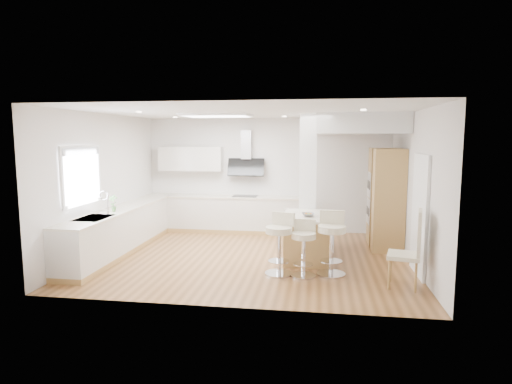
% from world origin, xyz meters
% --- Properties ---
extents(ground, '(6.00, 6.00, 0.00)m').
position_xyz_m(ground, '(0.00, 0.00, 0.00)').
color(ground, '#926136').
rests_on(ground, ground).
extents(ceiling, '(6.00, 5.00, 0.02)m').
position_xyz_m(ceiling, '(0.00, 0.00, 0.00)').
color(ceiling, silver).
rests_on(ceiling, ground).
extents(wall_back, '(6.00, 0.04, 2.80)m').
position_xyz_m(wall_back, '(0.00, 2.50, 1.40)').
color(wall_back, silver).
rests_on(wall_back, ground).
extents(wall_left, '(0.04, 5.00, 2.80)m').
position_xyz_m(wall_left, '(-3.00, 0.00, 1.40)').
color(wall_left, silver).
rests_on(wall_left, ground).
extents(wall_right, '(0.04, 5.00, 2.80)m').
position_xyz_m(wall_right, '(3.00, 0.00, 1.40)').
color(wall_right, silver).
rests_on(wall_right, ground).
extents(skylight, '(4.10, 2.10, 0.06)m').
position_xyz_m(skylight, '(-0.79, 0.60, 2.77)').
color(skylight, white).
rests_on(skylight, ground).
extents(window_left, '(0.06, 1.28, 1.07)m').
position_xyz_m(window_left, '(-2.96, -0.90, 1.69)').
color(window_left, white).
rests_on(window_left, ground).
extents(doorway_right, '(0.05, 1.00, 2.10)m').
position_xyz_m(doorway_right, '(2.97, -0.60, 1.00)').
color(doorway_right, '#433A34').
rests_on(doorway_right, ground).
extents(counter_left, '(0.63, 4.50, 1.35)m').
position_xyz_m(counter_left, '(-2.70, 0.23, 0.46)').
color(counter_left, tan).
rests_on(counter_left, ground).
extents(counter_back, '(3.62, 0.63, 2.50)m').
position_xyz_m(counter_back, '(-0.91, 2.22, 0.70)').
color(counter_back, tan).
rests_on(counter_back, ground).
extents(pillar, '(0.35, 0.35, 2.80)m').
position_xyz_m(pillar, '(1.05, 0.95, 1.40)').
color(pillar, white).
rests_on(pillar, ground).
extents(soffit, '(1.78, 2.20, 0.40)m').
position_xyz_m(soffit, '(2.10, 1.40, 2.60)').
color(soffit, silver).
rests_on(soffit, ground).
extents(oven_column, '(0.63, 1.21, 2.10)m').
position_xyz_m(oven_column, '(2.68, 1.23, 1.05)').
color(oven_column, tan).
rests_on(oven_column, ground).
extents(peninsula, '(0.94, 1.42, 0.92)m').
position_xyz_m(peninsula, '(1.09, 0.07, 0.43)').
color(peninsula, tan).
rests_on(peninsula, ground).
extents(bar_stool_a, '(0.61, 0.61, 1.05)m').
position_xyz_m(bar_stool_a, '(0.63, -0.96, 0.59)').
color(bar_stool_a, silver).
rests_on(bar_stool_a, ground).
extents(bar_stool_b, '(0.45, 0.45, 0.95)m').
position_xyz_m(bar_stool_b, '(1.04, -0.99, 0.54)').
color(bar_stool_b, silver).
rests_on(bar_stool_b, ground).
extents(bar_stool_c, '(0.50, 0.50, 1.09)m').
position_xyz_m(bar_stool_c, '(1.51, -0.85, 0.61)').
color(bar_stool_c, silver).
rests_on(bar_stool_c, ground).
extents(dining_chair, '(0.57, 0.57, 1.23)m').
position_xyz_m(dining_chair, '(2.71, -1.33, 0.66)').
color(dining_chair, beige).
rests_on(dining_chair, ground).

